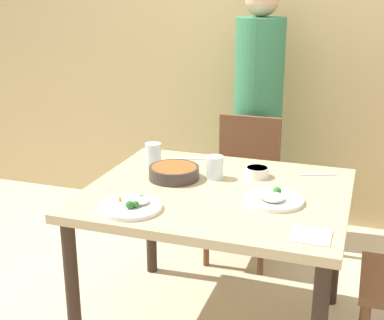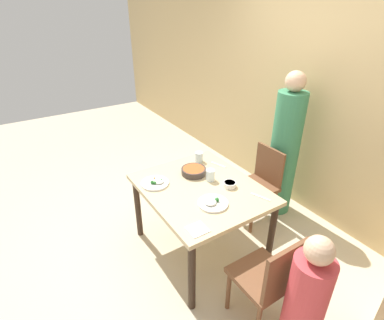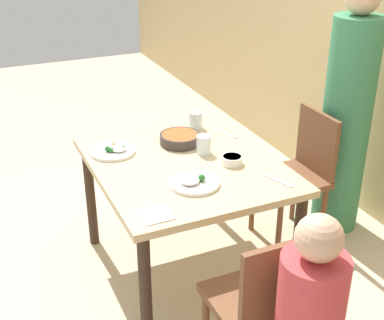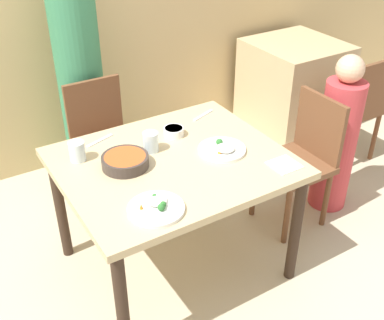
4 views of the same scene
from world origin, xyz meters
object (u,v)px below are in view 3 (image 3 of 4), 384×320
Objects in this scene: bowl_curry at (180,139)px; glass_water_tall at (204,145)px; plate_rice_adult at (194,183)px; chair_child_spot at (264,303)px; chair_adult_spot at (299,171)px; person_adult at (346,121)px.

glass_water_tall is (0.18, 0.07, 0.02)m from bowl_curry.
chair_child_spot is at bearing 3.62° from plate_rice_adult.
chair_adult_spot is 0.44m from person_adult.
person_adult reaches higher than chair_adult_spot.
bowl_curry is 2.21× the size of glass_water_tall.
bowl_curry is 0.94× the size of plate_rice_adult.
glass_water_tall is at bearing 20.81° from bowl_curry.
chair_child_spot is at bearing -9.70° from glass_water_tall.
person_adult is at bearing 105.29° from plate_rice_adult.
glass_water_tall is at bearing -99.70° from chair_child_spot.
chair_adult_spot is 1.29m from chair_child_spot.
chair_adult_spot is 0.52× the size of person_adult.
chair_child_spot is 3.36× the size of plate_rice_adult.
chair_adult_spot reaches higher than glass_water_tall.
chair_adult_spot is 3.36× the size of plate_rice_adult.
chair_adult_spot is at bearing -90.00° from person_adult.
chair_adult_spot reaches higher than plate_rice_adult.
bowl_curry is at bearing -102.60° from chair_adult_spot.
chair_adult_spot is 7.90× the size of glass_water_tall.
person_adult is 15.08× the size of glass_water_tall.
plate_rice_adult is at bearing -69.45° from chair_adult_spot.
plate_rice_adult is (0.33, -0.89, 0.28)m from chair_adult_spot.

